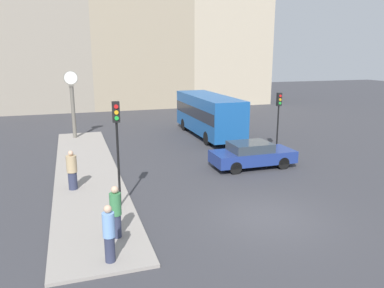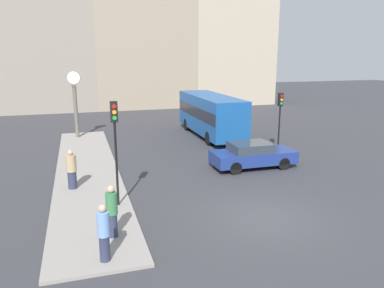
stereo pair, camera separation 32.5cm
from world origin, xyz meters
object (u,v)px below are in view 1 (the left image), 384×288
sedan_car (252,154)px  traffic_light_far (279,110)px  traffic_light_near (117,133)px  pedestrian_blue_stripe (109,234)px  pedestrian_tan_coat (72,170)px  street_clock (73,103)px  bus_distant (208,113)px  pedestrian_green_hoodie (116,212)px

sedan_car → traffic_light_far: 4.01m
traffic_light_near → traffic_light_far: 11.38m
pedestrian_blue_stripe → pedestrian_tan_coat: 6.41m
sedan_car → street_clock: bearing=131.1°
bus_distant → traffic_light_near: traffic_light_near is taller
traffic_light_near → pedestrian_green_hoodie: 3.26m
bus_distant → street_clock: size_ratio=1.82×
traffic_light_far → traffic_light_near: bearing=-151.4°
bus_distant → pedestrian_tan_coat: size_ratio=4.86×
pedestrian_tan_coat → sedan_car: bearing=5.2°
pedestrian_blue_stripe → bus_distant: bearing=60.4°
street_clock → pedestrian_blue_stripe: (0.60, -17.04, -1.56)m
sedan_car → traffic_light_near: traffic_light_near is taller
traffic_light_near → pedestrian_blue_stripe: 4.48m
bus_distant → pedestrian_green_hoodie: bearing=-121.0°
sedan_car → pedestrian_tan_coat: bearing=-174.8°
pedestrian_green_hoodie → pedestrian_tan_coat: 5.10m
pedestrian_green_hoodie → pedestrian_blue_stripe: bearing=-104.1°
traffic_light_far → sedan_car: bearing=-141.4°
pedestrian_green_hoodie → street_clock: bearing=93.5°
traffic_light_far → pedestrian_tan_coat: 12.17m
traffic_light_far → street_clock: street_clock is taller
bus_distant → sedan_car: bearing=-93.9°
pedestrian_blue_stripe → sedan_car: bearing=41.8°
sedan_car → pedestrian_green_hoodie: size_ratio=2.53×
street_clock → pedestrian_tan_coat: 10.81m
sedan_car → pedestrian_tan_coat: pedestrian_tan_coat is taller
pedestrian_green_hoodie → pedestrian_blue_stripe: 1.44m
street_clock → bus_distant: bearing=-12.2°
bus_distant → pedestrian_tan_coat: bus_distant is taller
traffic_light_near → pedestrian_green_hoodie: size_ratio=2.35×
street_clock → pedestrian_tan_coat: size_ratio=2.67×
traffic_light_far → pedestrian_tan_coat: traffic_light_far is taller
traffic_light_far → pedestrian_green_hoodie: bearing=-142.6°
pedestrian_green_hoodie → pedestrian_blue_stripe: pedestrian_green_hoodie is taller
traffic_light_near → traffic_light_far: traffic_light_near is taller
sedan_car → pedestrian_tan_coat: (-8.91, -0.82, 0.26)m
street_clock → pedestrian_tan_coat: (-0.29, -10.69, -1.56)m
pedestrian_green_hoodie → pedestrian_tan_coat: (-1.24, 4.95, -0.01)m
bus_distant → street_clock: 9.41m
bus_distant → street_clock: street_clock is taller
pedestrian_green_hoodie → sedan_car: bearing=36.9°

